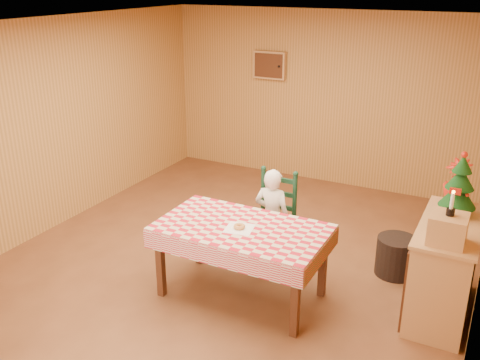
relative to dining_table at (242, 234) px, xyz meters
name	(u,v)px	position (x,y,z in m)	size (l,w,h in m)	color
ground	(232,264)	(-0.38, 0.49, -0.69)	(6.00, 6.00, 0.00)	brown
cabin_walls	(254,95)	(-0.38, 1.02, 1.14)	(5.10, 6.05, 2.65)	#B88442
dining_table	(242,234)	(0.00, 0.00, 0.00)	(1.66, 0.96, 0.77)	#4D2714
ladder_chair	(274,220)	(0.00, 0.79, -0.18)	(0.44, 0.40, 1.08)	#10311E
seated_child	(272,218)	(0.00, 0.73, -0.13)	(0.41, 0.27, 1.12)	white
napkin	(239,228)	(0.00, -0.05, 0.08)	(0.26, 0.26, 0.00)	white
donut	(239,226)	(0.00, -0.05, 0.10)	(0.11, 0.11, 0.04)	#C78747
shelf_unit	(444,268)	(1.82, 0.63, -0.22)	(0.54, 1.24, 0.93)	tan
crate	(448,229)	(1.82, 0.23, 0.37)	(0.30, 0.30, 0.25)	tan
christmas_tree	(460,186)	(1.82, 0.88, 0.52)	(0.34, 0.34, 0.62)	#4D2714
flower_arrangement	(457,181)	(1.77, 1.18, 0.46)	(0.25, 0.25, 0.44)	#AB1D0F
candle_set	(451,208)	(1.82, 0.23, 0.56)	(0.07, 0.07, 0.22)	black
storage_bin	(396,256)	(1.29, 1.13, -0.47)	(0.43, 0.43, 0.43)	black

